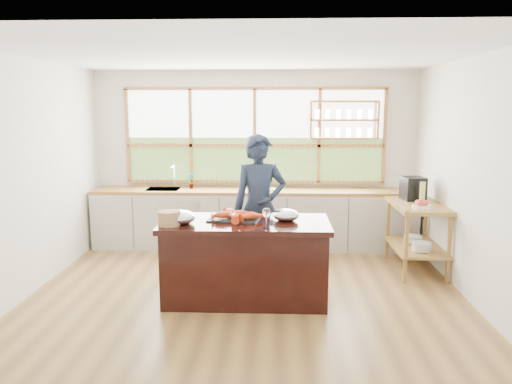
# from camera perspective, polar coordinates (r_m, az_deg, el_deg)

# --- Properties ---
(ground_plane) EXTENTS (5.00, 5.00, 0.00)m
(ground_plane) POSITION_cam_1_polar(r_m,az_deg,el_deg) (5.97, -1.06, -11.38)
(ground_plane) COLOR olive
(room_shell) EXTENTS (5.02, 4.52, 2.71)m
(room_shell) POSITION_cam_1_polar(r_m,az_deg,el_deg) (6.09, -0.61, 5.99)
(room_shell) COLOR silver
(room_shell) RESTS_ON ground_plane
(back_counter) EXTENTS (4.90, 0.63, 0.90)m
(back_counter) POSITION_cam_1_polar(r_m,az_deg,el_deg) (7.69, -0.37, -2.99)
(back_counter) COLOR #B8B5AE
(back_counter) RESTS_ON ground_plane
(right_shelf_unit) EXTENTS (0.62, 1.10, 0.90)m
(right_shelf_unit) POSITION_cam_1_polar(r_m,az_deg,el_deg) (6.88, 17.93, -3.71)
(right_shelf_unit) COLOR #A57C34
(right_shelf_unit) RESTS_ON ground_plane
(island) EXTENTS (1.85, 0.90, 0.90)m
(island) POSITION_cam_1_polar(r_m,az_deg,el_deg) (5.63, -1.20, -7.79)
(island) COLOR black
(island) RESTS_ON ground_plane
(cook) EXTENTS (0.72, 0.53, 1.82)m
(cook) POSITION_cam_1_polar(r_m,az_deg,el_deg) (6.21, 0.43, -1.77)
(cook) COLOR #182134
(cook) RESTS_ON ground_plane
(potted_plant) EXTENTS (0.16, 0.13, 0.25)m
(potted_plant) POSITION_cam_1_polar(r_m,az_deg,el_deg) (7.75, -7.46, 1.30)
(potted_plant) COLOR slate
(potted_plant) RESTS_ON back_counter
(cutting_board) EXTENTS (0.45, 0.37, 0.01)m
(cutting_board) POSITION_cam_1_polar(r_m,az_deg,el_deg) (7.60, 0.81, 0.33)
(cutting_board) COLOR #67C33C
(cutting_board) RESTS_ON back_counter
(espresso_machine) EXTENTS (0.32, 0.33, 0.31)m
(espresso_machine) POSITION_cam_1_polar(r_m,az_deg,el_deg) (7.07, 17.51, 0.39)
(espresso_machine) COLOR black
(espresso_machine) RESTS_ON right_shelf_unit
(wine_bottle) EXTENTS (0.07, 0.07, 0.29)m
(wine_bottle) POSITION_cam_1_polar(r_m,az_deg,el_deg) (6.84, 18.47, -0.08)
(wine_bottle) COLOR #ABC659
(wine_bottle) RESTS_ON right_shelf_unit
(fruit_bowl) EXTENTS (0.23, 0.23, 0.11)m
(fruit_bowl) POSITION_cam_1_polar(r_m,az_deg,el_deg) (6.50, 18.41, -1.44)
(fruit_bowl) COLOR silver
(fruit_bowl) RESTS_ON right_shelf_unit
(slate_board) EXTENTS (0.60, 0.48, 0.02)m
(slate_board) POSITION_cam_1_polar(r_m,az_deg,el_deg) (5.61, -2.49, -3.05)
(slate_board) COLOR black
(slate_board) RESTS_ON island
(lobster_pile) EXTENTS (0.52, 0.48, 0.08)m
(lobster_pile) POSITION_cam_1_polar(r_m,az_deg,el_deg) (5.56, -2.29, -2.63)
(lobster_pile) COLOR red
(lobster_pile) RESTS_ON slate_board
(mixing_bowl_left) EXTENTS (0.32, 0.32, 0.15)m
(mixing_bowl_left) POSITION_cam_1_polar(r_m,az_deg,el_deg) (5.46, -8.58, -2.88)
(mixing_bowl_left) COLOR silver
(mixing_bowl_left) RESTS_ON island
(mixing_bowl_right) EXTENTS (0.29, 0.29, 0.14)m
(mixing_bowl_right) POSITION_cam_1_polar(r_m,az_deg,el_deg) (5.54, 3.44, -2.66)
(mixing_bowl_right) COLOR silver
(mixing_bowl_right) RESTS_ON island
(wine_glass) EXTENTS (0.08, 0.08, 0.22)m
(wine_glass) POSITION_cam_1_polar(r_m,az_deg,el_deg) (5.15, 1.18, -2.45)
(wine_glass) COLOR white
(wine_glass) RESTS_ON island
(wicker_basket) EXTENTS (0.24, 0.24, 0.15)m
(wicker_basket) POSITION_cam_1_polar(r_m,az_deg,el_deg) (5.39, -9.89, -2.97)
(wicker_basket) COLOR #AA7C54
(wicker_basket) RESTS_ON island
(parchment_roll) EXTENTS (0.20, 0.31, 0.08)m
(parchment_roll) POSITION_cam_1_polar(r_m,az_deg,el_deg) (5.71, -8.40, -2.59)
(parchment_roll) COLOR silver
(parchment_roll) RESTS_ON island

